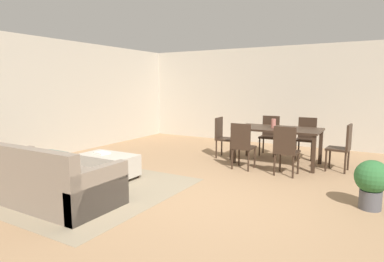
# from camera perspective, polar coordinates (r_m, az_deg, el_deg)

# --- Properties ---
(ground_plane) EXTENTS (10.80, 10.80, 0.00)m
(ground_plane) POSITION_cam_1_polar(r_m,az_deg,el_deg) (4.81, 2.95, -12.01)
(ground_plane) COLOR #9E7A56
(wall_back) EXTENTS (9.00, 0.12, 2.70)m
(wall_back) POSITION_cam_1_polar(r_m,az_deg,el_deg) (9.26, 17.36, 5.88)
(wall_back) COLOR #BCB2A0
(wall_back) RESTS_ON ground_plane
(wall_left) EXTENTS (0.12, 11.00, 2.70)m
(wall_left) POSITION_cam_1_polar(r_m,az_deg,el_deg) (7.96, -25.39, 5.16)
(wall_left) COLOR #BCB2A0
(wall_left) RESTS_ON ground_plane
(area_rug) EXTENTS (3.00, 2.80, 0.01)m
(area_rug) POSITION_cam_1_polar(r_m,az_deg,el_deg) (5.62, -18.84, -9.39)
(area_rug) COLOR gray
(area_rug) RESTS_ON ground_plane
(couch) EXTENTS (2.22, 0.98, 0.86)m
(couch) POSITION_cam_1_polar(r_m,az_deg,el_deg) (5.12, -24.69, -8.15)
(couch) COLOR gray
(couch) RESTS_ON ground_plane
(ottoman_table) EXTENTS (1.02, 0.58, 0.43)m
(ottoman_table) POSITION_cam_1_polar(r_m,az_deg,el_deg) (5.99, -14.46, -5.75)
(ottoman_table) COLOR #B7AD9E
(ottoman_table) RESTS_ON ground_plane
(dining_table) EXTENTS (1.73, 0.95, 0.76)m
(dining_table) POSITION_cam_1_polar(r_m,az_deg,el_deg) (7.02, 14.84, -0.18)
(dining_table) COLOR #332319
(dining_table) RESTS_ON ground_plane
(dining_chair_near_left) EXTENTS (0.41, 0.41, 0.92)m
(dining_chair_near_left) POSITION_cam_1_polar(r_m,az_deg,el_deg) (6.40, 8.84, -2.19)
(dining_chair_near_left) COLOR #332319
(dining_chair_near_left) RESTS_ON ground_plane
(dining_chair_near_right) EXTENTS (0.42, 0.42, 0.92)m
(dining_chair_near_right) POSITION_cam_1_polar(r_m,az_deg,el_deg) (6.12, 16.18, -2.89)
(dining_chair_near_right) COLOR #332319
(dining_chair_near_right) RESTS_ON ground_plane
(dining_chair_far_left) EXTENTS (0.42, 0.42, 0.92)m
(dining_chair_far_left) POSITION_cam_1_polar(r_m,az_deg,el_deg) (7.93, 13.54, -0.32)
(dining_chair_far_left) COLOR #332319
(dining_chair_far_left) RESTS_ON ground_plane
(dining_chair_far_right) EXTENTS (0.40, 0.40, 0.92)m
(dining_chair_far_right) POSITION_cam_1_polar(r_m,az_deg,el_deg) (7.77, 19.49, -0.74)
(dining_chair_far_right) COLOR #332319
(dining_chair_far_right) RESTS_ON ground_plane
(dining_chair_head_east) EXTENTS (0.43, 0.43, 0.92)m
(dining_chair_head_east) POSITION_cam_1_polar(r_m,az_deg,el_deg) (6.82, 25.06, -2.23)
(dining_chair_head_east) COLOR #332319
(dining_chair_head_east) RESTS_ON ground_plane
(dining_chair_head_west) EXTENTS (0.43, 0.43, 0.92)m
(dining_chair_head_west) POSITION_cam_1_polar(r_m,az_deg,el_deg) (7.42, 5.43, -0.70)
(dining_chair_head_west) COLOR #332319
(dining_chair_head_west) RESTS_ON ground_plane
(vase_centerpiece) EXTENTS (0.10, 0.10, 0.19)m
(vase_centerpiece) POSITION_cam_1_polar(r_m,az_deg,el_deg) (7.01, 14.17, 1.33)
(vase_centerpiece) COLOR #B26659
(vase_centerpiece) RESTS_ON dining_table
(book_on_ottoman) EXTENTS (0.29, 0.24, 0.03)m
(book_on_ottoman) POSITION_cam_1_polar(r_m,az_deg,el_deg) (6.04, -15.59, -3.72)
(book_on_ottoman) COLOR silver
(book_on_ottoman) RESTS_ON ottoman_table
(potted_plant) EXTENTS (0.44, 0.44, 0.67)m
(potted_plant) POSITION_cam_1_polar(r_m,az_deg,el_deg) (4.97, 29.10, -7.71)
(potted_plant) COLOR #4C4C51
(potted_plant) RESTS_ON ground_plane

